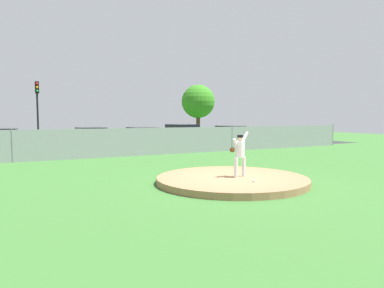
{
  "coord_description": "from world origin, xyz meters",
  "views": [
    {
      "loc": [
        -6.97,
        -10.06,
        2.34
      ],
      "look_at": [
        -0.05,
        2.95,
        1.21
      ],
      "focal_mm": 32.09,
      "sensor_mm": 36.0,
      "label": 1
    }
  ],
  "objects_px": {
    "baseball": "(254,181)",
    "parked_car_white": "(91,139)",
    "parked_car_navy": "(182,136)",
    "traffic_light_near": "(37,103)",
    "traffic_cone_orange": "(153,142)",
    "parked_car_champagne": "(230,136)",
    "parked_car_silver": "(142,139)",
    "parked_car_slate": "(3,142)",
    "pitcher_youth": "(240,151)"
  },
  "relations": [
    {
      "from": "parked_car_champagne",
      "to": "traffic_cone_orange",
      "type": "height_order",
      "value": "parked_car_champagne"
    },
    {
      "from": "parked_car_champagne",
      "to": "parked_car_silver",
      "type": "xyz_separation_m",
      "value": [
        -8.23,
        -0.54,
        0.01
      ]
    },
    {
      "from": "parked_car_slate",
      "to": "parked_car_silver",
      "type": "bearing_deg",
      "value": -2.14
    },
    {
      "from": "parked_car_champagne",
      "to": "parked_car_slate",
      "type": "distance_m",
      "value": 17.27
    },
    {
      "from": "parked_car_champagne",
      "to": "parked_car_navy",
      "type": "distance_m",
      "value": 4.67
    },
    {
      "from": "parked_car_silver",
      "to": "parked_car_slate",
      "type": "distance_m",
      "value": 9.05
    },
    {
      "from": "parked_car_navy",
      "to": "parked_car_slate",
      "type": "bearing_deg",
      "value": -179.02
    },
    {
      "from": "parked_car_champagne",
      "to": "pitcher_youth",
      "type": "bearing_deg",
      "value": -123.28
    },
    {
      "from": "parked_car_champagne",
      "to": "parked_car_navy",
      "type": "xyz_separation_m",
      "value": [
        -4.67,
        0.01,
        0.08
      ]
    },
    {
      "from": "pitcher_youth",
      "to": "parked_car_slate",
      "type": "distance_m",
      "value": 16.4
    },
    {
      "from": "parked_car_slate",
      "to": "traffic_cone_orange",
      "type": "distance_m",
      "value": 11.36
    },
    {
      "from": "pitcher_youth",
      "to": "parked_car_white",
      "type": "xyz_separation_m",
      "value": [
        -2.13,
        14.92,
        -0.35
      ]
    },
    {
      "from": "parked_car_slate",
      "to": "traffic_cone_orange",
      "type": "xyz_separation_m",
      "value": [
        11.07,
        2.53,
        -0.54
      ]
    },
    {
      "from": "parked_car_navy",
      "to": "traffic_cone_orange",
      "type": "relative_size",
      "value": 8.88
    },
    {
      "from": "parked_car_white",
      "to": "traffic_cone_orange",
      "type": "distance_m",
      "value": 6.01
    },
    {
      "from": "parked_car_slate",
      "to": "parked_car_white",
      "type": "xyz_separation_m",
      "value": [
        5.47,
        0.39,
        0.0
      ]
    },
    {
      "from": "parked_car_champagne",
      "to": "traffic_cone_orange",
      "type": "xyz_separation_m",
      "value": [
        -6.2,
        2.33,
        -0.52
      ]
    },
    {
      "from": "parked_car_silver",
      "to": "parked_car_navy",
      "type": "relative_size",
      "value": 0.92
    },
    {
      "from": "pitcher_youth",
      "to": "baseball",
      "type": "xyz_separation_m",
      "value": [
        -0.16,
        -1.0,
        -0.89
      ]
    },
    {
      "from": "baseball",
      "to": "parked_car_navy",
      "type": "relative_size",
      "value": 0.02
    },
    {
      "from": "parked_car_silver",
      "to": "traffic_cone_orange",
      "type": "xyz_separation_m",
      "value": [
        2.02,
        2.87,
        -0.53
      ]
    },
    {
      "from": "pitcher_youth",
      "to": "parked_car_champagne",
      "type": "distance_m",
      "value": 17.62
    },
    {
      "from": "traffic_cone_orange",
      "to": "baseball",
      "type": "bearing_deg",
      "value": -101.33
    },
    {
      "from": "parked_car_slate",
      "to": "parked_car_white",
      "type": "distance_m",
      "value": 5.49
    },
    {
      "from": "baseball",
      "to": "parked_car_silver",
      "type": "xyz_separation_m",
      "value": [
        1.59,
        15.19,
        0.53
      ]
    },
    {
      "from": "parked_car_navy",
      "to": "traffic_light_near",
      "type": "xyz_separation_m",
      "value": [
        -10.26,
        4.17,
        2.6
      ]
    },
    {
      "from": "parked_car_champagne",
      "to": "parked_car_silver",
      "type": "bearing_deg",
      "value": -176.25
    },
    {
      "from": "parked_car_champagne",
      "to": "parked_car_slate",
      "type": "xyz_separation_m",
      "value": [
        -17.27,
        -0.2,
        0.02
      ]
    },
    {
      "from": "baseball",
      "to": "parked_car_navy",
      "type": "height_order",
      "value": "parked_car_navy"
    },
    {
      "from": "traffic_cone_orange",
      "to": "parked_car_navy",
      "type": "bearing_deg",
      "value": -56.55
    },
    {
      "from": "parked_car_silver",
      "to": "parked_car_white",
      "type": "relative_size",
      "value": 0.96
    },
    {
      "from": "parked_car_navy",
      "to": "parked_car_slate",
      "type": "xyz_separation_m",
      "value": [
        -12.6,
        -0.21,
        -0.06
      ]
    },
    {
      "from": "parked_car_champagne",
      "to": "parked_car_silver",
      "type": "relative_size",
      "value": 0.99
    },
    {
      "from": "parked_car_navy",
      "to": "parked_car_white",
      "type": "bearing_deg",
      "value": 178.59
    },
    {
      "from": "parked_car_navy",
      "to": "traffic_cone_orange",
      "type": "distance_m",
      "value": 2.85
    },
    {
      "from": "baseball",
      "to": "traffic_light_near",
      "type": "xyz_separation_m",
      "value": [
        -5.11,
        19.91,
        3.2
      ]
    },
    {
      "from": "pitcher_youth",
      "to": "baseball",
      "type": "relative_size",
      "value": 21.8
    },
    {
      "from": "parked_car_silver",
      "to": "parked_car_navy",
      "type": "distance_m",
      "value": 3.6
    },
    {
      "from": "traffic_light_near",
      "to": "baseball",
      "type": "bearing_deg",
      "value": -75.62
    },
    {
      "from": "traffic_cone_orange",
      "to": "parked_car_white",
      "type": "bearing_deg",
      "value": -159.02
    },
    {
      "from": "parked_car_white",
      "to": "parked_car_champagne",
      "type": "bearing_deg",
      "value": -0.92
    },
    {
      "from": "traffic_cone_orange",
      "to": "traffic_light_near",
      "type": "distance_m",
      "value": 9.48
    },
    {
      "from": "parked_car_navy",
      "to": "parked_car_champagne",
      "type": "bearing_deg",
      "value": -0.17
    },
    {
      "from": "pitcher_youth",
      "to": "traffic_cone_orange",
      "type": "relative_size",
      "value": 2.93
    },
    {
      "from": "baseball",
      "to": "parked_car_white",
      "type": "height_order",
      "value": "parked_car_white"
    },
    {
      "from": "baseball",
      "to": "traffic_cone_orange",
      "type": "height_order",
      "value": "traffic_cone_orange"
    },
    {
      "from": "parked_car_navy",
      "to": "parked_car_slate",
      "type": "relative_size",
      "value": 1.09
    },
    {
      "from": "parked_car_silver",
      "to": "traffic_cone_orange",
      "type": "height_order",
      "value": "parked_car_silver"
    },
    {
      "from": "parked_car_white",
      "to": "traffic_light_near",
      "type": "height_order",
      "value": "traffic_light_near"
    },
    {
      "from": "parked_car_champagne",
      "to": "parked_car_white",
      "type": "height_order",
      "value": "parked_car_white"
    }
  ]
}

